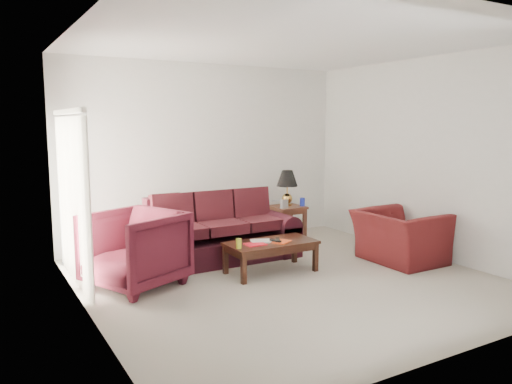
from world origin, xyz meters
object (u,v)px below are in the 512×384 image
end_table (287,222)px  floor_lamp (69,209)px  sofa (219,229)px  coffee_table (271,257)px  armchair_left (135,249)px  armchair_right (400,237)px

end_table → floor_lamp: floor_lamp is taller
sofa → coffee_table: 0.99m
end_table → coffee_table: bearing=-129.8°
floor_lamp → armchair_left: bearing=-71.1°
coffee_table → armchair_left: bearing=146.3°
armchair_right → floor_lamp: bearing=61.4°
sofa → end_table: sofa is taller
sofa → end_table: 1.78m
armchair_left → armchair_right: 3.77m
armchair_right → coffee_table: bearing=75.8°
sofa → floor_lamp: (-1.94, 0.92, 0.32)m
floor_lamp → coffee_table: 2.97m
armchair_right → coffee_table: 1.97m
armchair_right → armchair_left: bearing=77.7°
floor_lamp → coffee_table: size_ratio=1.30×
sofa → armchair_left: bearing=-157.7°
armchair_left → armchair_right: size_ratio=0.91×
armchair_right → end_table: bearing=16.8°
armchair_left → coffee_table: size_ratio=0.86×
floor_lamp → sofa: bearing=-25.3°
floor_lamp → armchair_right: floor_lamp is taller
sofa → floor_lamp: size_ratio=1.46×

